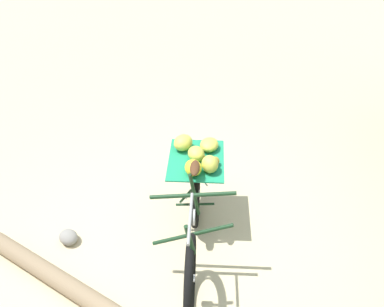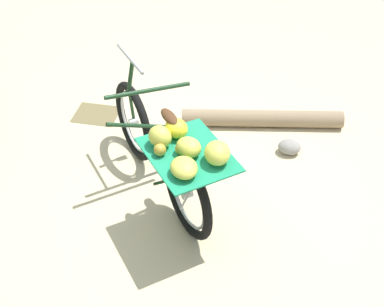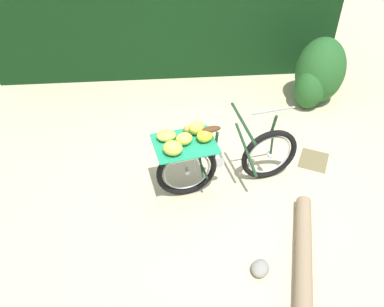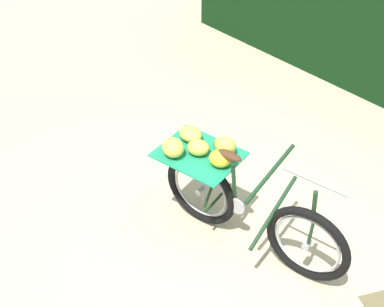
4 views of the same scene
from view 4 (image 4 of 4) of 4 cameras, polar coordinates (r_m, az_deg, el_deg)
ground_plane at (r=4.77m, az=6.57°, el=-8.11°), size 60.00×60.00×0.00m
bicycle at (r=4.30m, az=5.12°, el=-4.88°), size 1.35×1.58×1.03m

